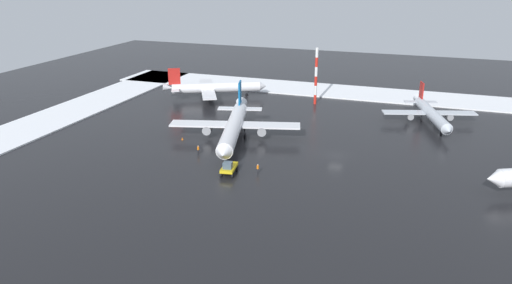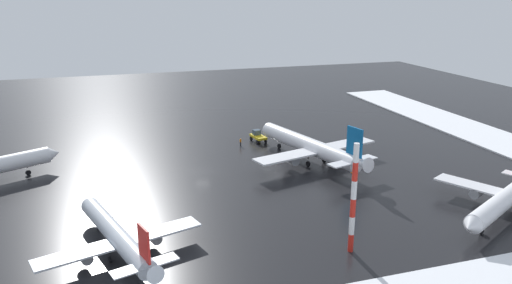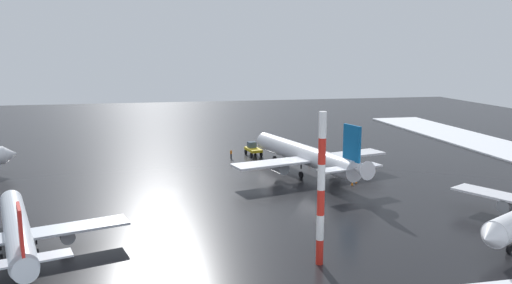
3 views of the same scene
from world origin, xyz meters
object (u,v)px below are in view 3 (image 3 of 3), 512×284
airplane_parked_starboard (17,229)px  antenna_mast (321,190)px  pushback_tug (253,149)px  ground_crew_beside_wing (310,156)px  ground_crew_by_nose_gear (231,153)px  airplane_far_rear (305,155)px  traffic_cone_mid_line (358,165)px  traffic_cone_wingtip_side (356,181)px  traffic_cone_near_nose (352,183)px

airplane_parked_starboard → antenna_mast: (28.58, -8.46, 4.78)m
pushback_tug → ground_crew_beside_wing: (9.20, -7.12, -0.31)m
ground_crew_by_nose_gear → ground_crew_beside_wing: bearing=133.7°
airplane_far_rear → traffic_cone_mid_line: 11.14m
airplane_far_rear → pushback_tug: bearing=3.6°
airplane_far_rear → ground_crew_by_nose_gear: bearing=20.3°
airplane_parked_starboard → ground_crew_by_nose_gear: airplane_parked_starboard is taller
ground_crew_by_nose_gear → traffic_cone_wingtip_side: size_ratio=3.11×
ground_crew_by_nose_gear → traffic_cone_wingtip_side: bearing=100.9°
ground_crew_beside_wing → pushback_tug: bearing=5.5°
airplane_far_rear → airplane_parked_starboard: 45.45m
airplane_far_rear → traffic_cone_mid_line: bearing=-89.9°
traffic_cone_wingtip_side → ground_crew_by_nose_gear: bearing=127.0°
airplane_far_rear → ground_crew_by_nose_gear: airplane_far_rear is taller
airplane_parked_starboard → antenna_mast: 30.19m
pushback_tug → traffic_cone_mid_line: 20.81m
ground_crew_beside_wing → antenna_mast: (-12.78, -43.01, 6.30)m
pushback_tug → traffic_cone_near_nose: size_ratio=8.87×
ground_crew_beside_wing → traffic_cone_wingtip_side: ground_crew_beside_wing is taller
ground_crew_beside_wing → traffic_cone_mid_line: bearing=179.9°
airplane_far_rear → ground_crew_beside_wing: bearing=-37.2°
airplane_far_rear → pushback_tug: size_ratio=6.59×
ground_crew_by_nose_gear → traffic_cone_mid_line: size_ratio=3.11×
pushback_tug → ground_crew_by_nose_gear: bearing=105.4°
pushback_tug → ground_crew_beside_wing: size_ratio=2.85×
antenna_mast → airplane_parked_starboard: bearing=163.5°
airplane_far_rear → airplane_parked_starboard: size_ratio=1.29×
pushback_tug → ground_crew_by_nose_gear: pushback_tug is taller
pushback_tug → airplane_far_rear: bearing=-169.9°
traffic_cone_wingtip_side → traffic_cone_near_nose: bearing=-136.5°
airplane_far_rear → traffic_cone_near_nose: (4.86, -8.09, -2.93)m
traffic_cone_mid_line → antenna_mast: bearing=-117.9°
airplane_parked_starboard → traffic_cone_near_nose: bearing=-84.6°
ground_crew_by_nose_gear → traffic_cone_near_nose: size_ratio=3.11×
airplane_far_rear → traffic_cone_wingtip_side: size_ratio=58.42×
airplane_far_rear → ground_crew_by_nose_gear: (-10.08, 14.20, -2.23)m
ground_crew_beside_wing → traffic_cone_mid_line: 9.21m
ground_crew_beside_wing → traffic_cone_near_nose: ground_crew_beside_wing is taller
pushback_tug → traffic_cone_mid_line: (15.86, -13.43, -1.01)m
antenna_mast → traffic_cone_wingtip_side: antenna_mast is taller
antenna_mast → traffic_cone_wingtip_side: (15.01, 26.83, -7.00)m
airplane_far_rear → traffic_cone_near_nose: bearing=-164.1°
airplane_far_rear → traffic_cone_mid_line: (10.37, 2.81, -2.93)m
pushback_tug → traffic_cone_wingtip_side: pushback_tug is taller
airplane_parked_starboard → traffic_cone_wingtip_side: (43.59, 18.37, -2.22)m
traffic_cone_near_nose → traffic_cone_wingtip_side: size_ratio=1.00×
ground_crew_by_nose_gear → traffic_cone_wingtip_side: ground_crew_by_nose_gear is taller
airplane_far_rear → traffic_cone_mid_line: size_ratio=58.42×
antenna_mast → traffic_cone_mid_line: 42.12m
airplane_parked_starboard → antenna_mast: bearing=-123.3°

